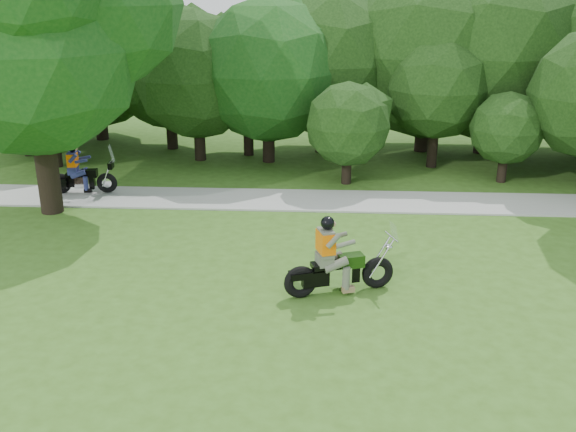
{
  "coord_description": "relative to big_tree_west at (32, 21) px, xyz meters",
  "views": [
    {
      "loc": [
        -2.0,
        -12.1,
        6.7
      ],
      "look_at": [
        -2.85,
        2.71,
        1.37
      ],
      "focal_mm": 40.0,
      "sensor_mm": 36.0,
      "label": 1
    }
  ],
  "objects": [
    {
      "name": "ground",
      "position": [
        10.54,
        -6.85,
        -5.76
      ],
      "size": [
        100.0,
        100.0,
        0.0
      ],
      "primitive_type": "plane",
      "color": "#365C1A",
      "rests_on": "ground"
    },
    {
      "name": "chopper_motorcycle",
      "position": [
        8.83,
        -5.54,
        -5.05
      ],
      "size": [
        2.61,
        1.28,
        1.91
      ],
      "rotation": [
        0.0,
        0.0,
        0.33
      ],
      "color": "black",
      "rests_on": "ground"
    },
    {
      "name": "walkway",
      "position": [
        10.54,
        1.15,
        -5.73
      ],
      "size": [
        60.0,
        2.2,
        0.06
      ],
      "primitive_type": "cube",
      "color": "#A5A59F",
      "rests_on": "ground"
    },
    {
      "name": "touring_motorcycle",
      "position": [
        0.29,
        1.41,
        -5.07
      ],
      "size": [
        2.25,
        0.78,
        1.71
      ],
      "rotation": [
        0.0,
        0.0,
        0.1
      ],
      "color": "black",
      "rests_on": "walkway"
    },
    {
      "name": "big_tree_west",
      "position": [
        0.0,
        0.0,
        0.0
      ],
      "size": [
        8.64,
        6.56,
        9.96
      ],
      "color": "black",
      "rests_on": "ground"
    },
    {
      "name": "tree_line",
      "position": [
        11.68,
        7.72,
        -2.04
      ],
      "size": [
        40.02,
        12.11,
        7.87
      ],
      "color": "black",
      "rests_on": "ground"
    }
  ]
}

